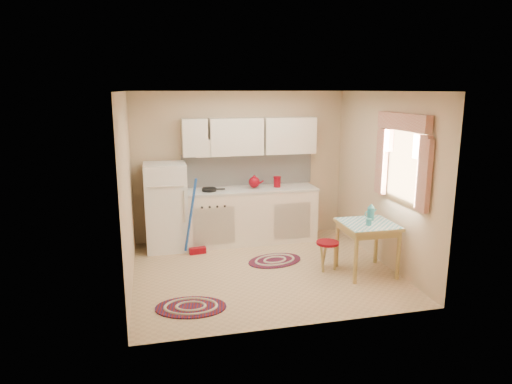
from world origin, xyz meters
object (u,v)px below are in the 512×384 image
fridge (166,207)px  stool (327,256)px  base_cabinets (248,216)px  table (367,248)px

fridge → stool: 2.65m
fridge → base_cabinets: bearing=2.1°
table → base_cabinets: bearing=127.9°
fridge → stool: bearing=-33.3°
fridge → table: 3.15m
fridge → stool: (2.18, -1.43, -0.49)m
base_cabinets → stool: size_ratio=5.36×
base_cabinets → table: (1.32, -1.69, -0.08)m
fridge → table: fridge is taller
stool → table: bearing=-23.8°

